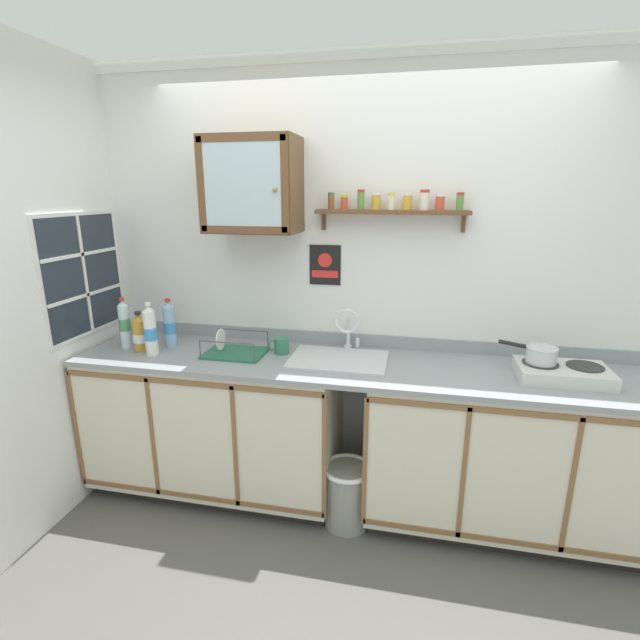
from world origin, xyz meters
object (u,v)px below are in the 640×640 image
(saucepan, at_px, (541,354))
(bottle_opaque_white_3, at_px, (150,331))
(bottle_water_clear_2, at_px, (124,324))
(warning_sign, at_px, (325,265))
(wall_cabinet, at_px, (252,185))
(mug, at_px, (281,345))
(trash_bin, at_px, (347,493))
(dish_rack, at_px, (234,351))
(sink, at_px, (339,363))
(hot_plate_stove, at_px, (563,372))
(bottle_water_blue_1, at_px, (170,325))
(bottle_juice_amber_0, at_px, (140,334))

(saucepan, relative_size, bottle_opaque_white_3, 0.88)
(bottle_water_clear_2, bearing_deg, warning_sign, 15.64)
(wall_cabinet, bearing_deg, warning_sign, 21.81)
(mug, relative_size, trash_bin, 0.33)
(dish_rack, height_order, wall_cabinet, wall_cabinet)
(saucepan, distance_m, warning_sign, 1.31)
(sink, relative_size, wall_cabinet, 1.05)
(sink, distance_m, bottle_opaque_white_3, 1.14)
(hot_plate_stove, xyz_separation_m, wall_cabinet, (-1.73, 0.16, 0.95))
(bottle_water_clear_2, distance_m, mug, 0.99)
(wall_cabinet, bearing_deg, trash_bin, -28.49)
(bottle_water_blue_1, bearing_deg, bottle_opaque_white_3, -100.90)
(saucepan, xyz_separation_m, bottle_water_clear_2, (-2.43, -0.04, 0.03))
(bottle_juice_amber_0, distance_m, trash_bin, 1.57)
(hot_plate_stove, xyz_separation_m, bottle_water_clear_2, (-2.54, -0.02, 0.12))
(bottle_opaque_white_3, bearing_deg, bottle_water_clear_2, 159.77)
(sink, xyz_separation_m, trash_bin, (0.09, -0.23, -0.71))
(mug, bearing_deg, bottle_juice_amber_0, -171.35)
(bottle_opaque_white_3, bearing_deg, mug, 13.68)
(bottle_water_blue_1, bearing_deg, wall_cabinet, 10.25)
(warning_sign, height_order, trash_bin, warning_sign)
(sink, bearing_deg, wall_cabinet, 167.92)
(saucepan, distance_m, wall_cabinet, 1.84)
(saucepan, distance_m, mug, 1.45)
(bottle_juice_amber_0, relative_size, wall_cabinet, 0.46)
(saucepan, xyz_separation_m, warning_sign, (-1.22, 0.30, 0.39))
(bottle_opaque_white_3, xyz_separation_m, trash_bin, (1.21, -0.08, -0.88))
(saucepan, height_order, dish_rack, saucepan)
(bottle_opaque_white_3, xyz_separation_m, mug, (0.75, 0.18, -0.10))
(saucepan, height_order, bottle_water_blue_1, bottle_water_blue_1)
(bottle_juice_amber_0, distance_m, warning_sign, 1.21)
(hot_plate_stove, xyz_separation_m, bottle_juice_amber_0, (-2.42, -0.05, 0.07))
(dish_rack, bearing_deg, sink, 3.28)
(mug, bearing_deg, saucepan, -2.24)
(sink, xyz_separation_m, dish_rack, (-0.64, -0.04, 0.04))
(bottle_water_clear_2, bearing_deg, hot_plate_stove, 0.42)
(hot_plate_stove, xyz_separation_m, bottle_opaque_white_3, (-2.31, -0.10, 0.11))
(trash_bin, bearing_deg, hot_plate_stove, 9.43)
(bottle_water_blue_1, xyz_separation_m, bottle_water_clear_2, (-0.26, -0.08, 0.01))
(bottle_water_blue_1, bearing_deg, bottle_juice_amber_0, -141.28)
(wall_cabinet, xyz_separation_m, trash_bin, (0.63, -0.34, -1.72))
(sink, distance_m, dish_rack, 0.64)
(bottle_juice_amber_0, bearing_deg, wall_cabinet, 17.11)
(sink, bearing_deg, bottle_water_blue_1, 179.14)
(hot_plate_stove, xyz_separation_m, trash_bin, (-1.10, -0.18, -0.77))
(bottle_water_clear_2, xyz_separation_m, mug, (0.98, 0.10, -0.10))
(sink, height_order, mug, sink)
(dish_rack, height_order, warning_sign, warning_sign)
(saucepan, xyz_separation_m, dish_rack, (-1.72, -0.02, -0.10))
(sink, bearing_deg, mug, 174.50)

